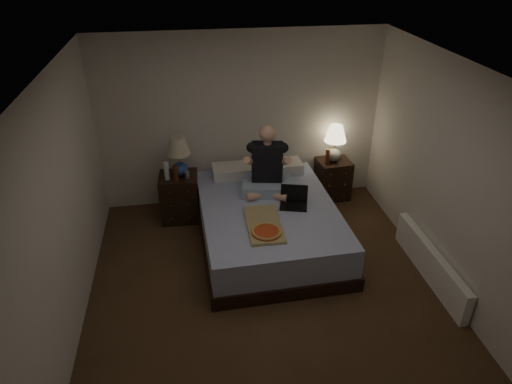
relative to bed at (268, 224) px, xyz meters
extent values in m
cube|color=brown|center=(-0.18, -1.02, -0.28)|extent=(4.00, 4.50, 0.00)
cube|color=white|center=(-0.18, -1.02, 2.22)|extent=(4.00, 4.50, 0.00)
cube|color=silver|center=(-0.18, 1.23, 0.97)|extent=(4.00, 0.00, 2.50)
cube|color=silver|center=(-2.18, -1.02, 0.97)|extent=(0.00, 4.50, 2.50)
cube|color=silver|center=(1.82, -1.02, 0.97)|extent=(0.00, 4.50, 2.50)
cube|color=#5B6DB6|center=(0.00, 0.00, 0.00)|extent=(1.74, 2.29, 0.56)
cube|color=black|center=(-1.12, 0.79, 0.06)|extent=(0.54, 0.49, 0.67)
cube|color=black|center=(1.18, 1.03, 0.03)|extent=(0.51, 0.46, 0.61)
cylinder|color=silver|center=(-1.26, 0.71, 0.52)|extent=(0.07, 0.07, 0.25)
cylinder|color=silver|center=(-1.00, 0.69, 0.44)|extent=(0.07, 0.07, 0.10)
cylinder|color=#51240B|center=(-1.14, 0.64, 0.51)|extent=(0.06, 0.06, 0.23)
cylinder|color=#5C280D|center=(1.04, 0.95, 0.45)|extent=(0.06, 0.06, 0.23)
cube|color=white|center=(1.75, -0.99, -0.08)|extent=(0.10, 1.60, 0.40)
camera|label=1|loc=(-0.93, -4.82, 3.31)|focal=32.00mm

